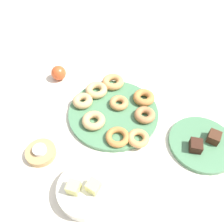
# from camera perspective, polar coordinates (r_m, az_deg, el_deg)

# --- Properties ---
(ground_plane) EXTENTS (2.40, 2.40, 0.00)m
(ground_plane) POSITION_cam_1_polar(r_m,az_deg,el_deg) (0.92, 0.33, -0.47)
(ground_plane) COLOR beige
(donut_plate) EXTENTS (0.36, 0.36, 0.02)m
(donut_plate) POSITION_cam_1_polar(r_m,az_deg,el_deg) (0.92, 0.34, -0.14)
(donut_plate) COLOR #4C7F56
(donut_plate) RESTS_ON ground_plane
(donut_0) EXTENTS (0.10, 0.10, 0.03)m
(donut_0) POSITION_cam_1_polar(r_m,az_deg,el_deg) (0.89, 8.20, -0.73)
(donut_0) COLOR #B27547
(donut_0) RESTS_ON donut_plate
(donut_1) EXTENTS (0.12, 0.12, 0.03)m
(donut_1) POSITION_cam_1_polar(r_m,az_deg,el_deg) (0.97, -3.93, 5.52)
(donut_1) COLOR tan
(donut_1) RESTS_ON donut_plate
(donut_2) EXTENTS (0.10, 0.10, 0.03)m
(donut_2) POSITION_cam_1_polar(r_m,az_deg,el_deg) (0.92, 1.74, 2.30)
(donut_2) COLOR #C6844C
(donut_2) RESTS_ON donut_plate
(donut_3) EXTENTS (0.12, 0.12, 0.03)m
(donut_3) POSITION_cam_1_polar(r_m,az_deg,el_deg) (0.86, -4.65, -2.15)
(donut_3) COLOR tan
(donut_3) RESTS_ON donut_plate
(donut_4) EXTENTS (0.13, 0.13, 0.03)m
(donut_4) POSITION_cam_1_polar(r_m,az_deg,el_deg) (1.01, 0.25, 7.57)
(donut_4) COLOR tan
(donut_4) RESTS_ON donut_plate
(donut_5) EXTENTS (0.11, 0.11, 0.02)m
(donut_5) POSITION_cam_1_polar(r_m,az_deg,el_deg) (0.82, 6.61, -6.55)
(donut_5) COLOR tan
(donut_5) RESTS_ON donut_plate
(donut_6) EXTENTS (0.09, 0.09, 0.03)m
(donut_6) POSITION_cam_1_polar(r_m,az_deg,el_deg) (0.93, -7.39, 2.79)
(donut_6) COLOR tan
(donut_6) RESTS_ON donut_plate
(donut_7) EXTENTS (0.10, 0.10, 0.03)m
(donut_7) POSITION_cam_1_polar(r_m,az_deg,el_deg) (0.95, 7.99, 3.63)
(donut_7) COLOR #BC7A3D
(donut_7) RESTS_ON donut_plate
(donut_8) EXTENTS (0.12, 0.12, 0.02)m
(donut_8) POSITION_cam_1_polar(r_m,az_deg,el_deg) (0.82, 1.38, -6.27)
(donut_8) COLOR #BC7A3D
(donut_8) RESTS_ON donut_plate
(cake_plate) EXTENTS (0.24, 0.24, 0.02)m
(cake_plate) POSITION_cam_1_polar(r_m,az_deg,el_deg) (0.89, 21.65, -7.38)
(cake_plate) COLOR #4C7F56
(cake_plate) RESTS_ON ground_plane
(brownie_near) EXTENTS (0.05, 0.06, 0.03)m
(brownie_near) POSITION_cam_1_polar(r_m,az_deg,el_deg) (0.89, 24.23, -5.78)
(brownie_near) COLOR #472819
(brownie_near) RESTS_ON cake_plate
(brownie_far) EXTENTS (0.04, 0.05, 0.03)m
(brownie_far) POSITION_cam_1_polar(r_m,az_deg,el_deg) (0.85, 20.31, -7.92)
(brownie_far) COLOR #381E14
(brownie_far) RESTS_ON cake_plate
(candle_holder) EXTENTS (0.10, 0.10, 0.02)m
(candle_holder) POSITION_cam_1_polar(r_m,az_deg,el_deg) (0.84, -17.41, -9.71)
(candle_holder) COLOR tan
(candle_holder) RESTS_ON ground_plane
(tealight) EXTENTS (0.05, 0.05, 0.01)m
(tealight) POSITION_cam_1_polar(r_m,az_deg,el_deg) (0.83, -17.72, -9.02)
(tealight) COLOR silver
(tealight) RESTS_ON candle_holder
(fruit_bowl) EXTENTS (0.18, 0.18, 0.04)m
(fruit_bowl) POSITION_cam_1_polar(r_m,az_deg,el_deg) (0.74, -6.55, -18.84)
(fruit_bowl) COLOR silver
(fruit_bowl) RESTS_ON ground_plane
(melon_chunk_left) EXTENTS (0.05, 0.05, 0.04)m
(melon_chunk_left) POSITION_cam_1_polar(r_m,az_deg,el_deg) (0.70, -4.29, -18.16)
(melon_chunk_left) COLOR #DBD67A
(melon_chunk_left) RESTS_ON fruit_bowl
(melon_chunk_right) EXTENTS (0.04, 0.04, 0.04)m
(melon_chunk_right) POSITION_cam_1_polar(r_m,az_deg,el_deg) (0.71, -9.65, -18.11)
(melon_chunk_right) COLOR #DBD67A
(melon_chunk_right) RESTS_ON fruit_bowl
(apple) EXTENTS (0.07, 0.07, 0.07)m
(apple) POSITION_cam_1_polar(r_m,az_deg,el_deg) (1.08, -13.27, 9.52)
(apple) COLOR #CC4C23
(apple) RESTS_ON ground_plane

